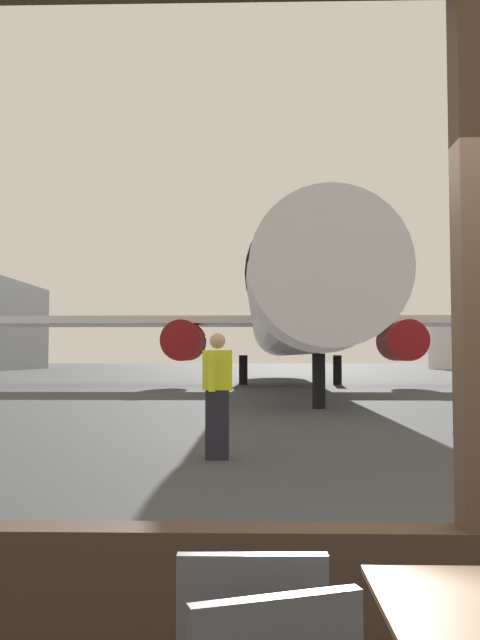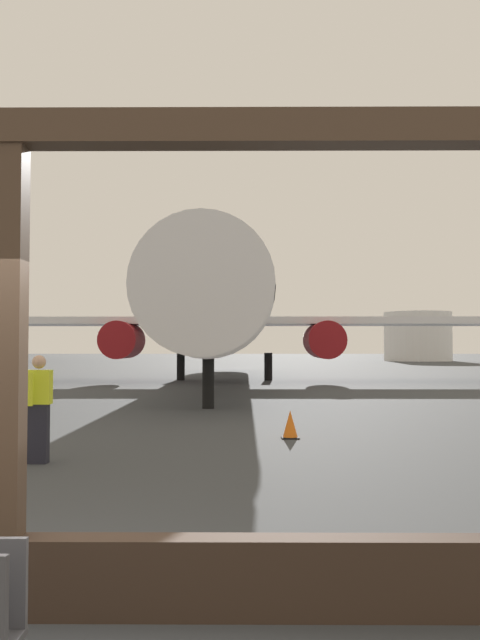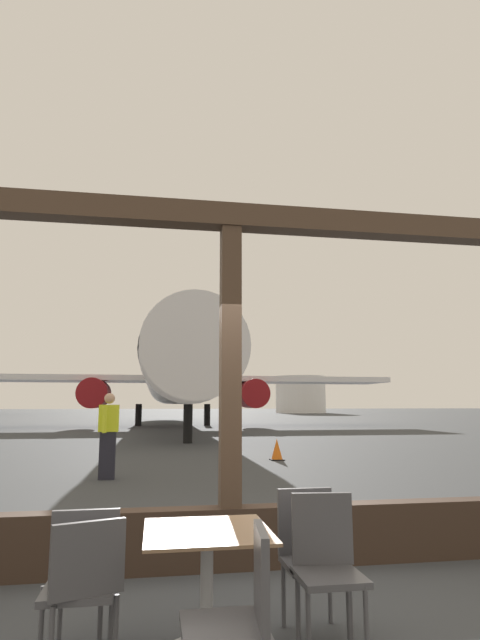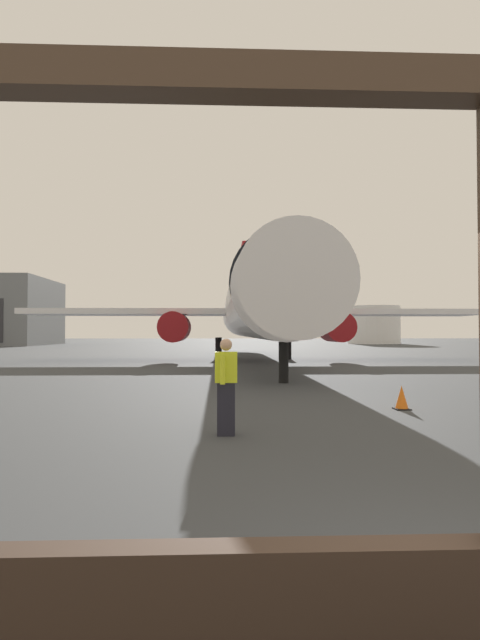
% 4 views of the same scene
% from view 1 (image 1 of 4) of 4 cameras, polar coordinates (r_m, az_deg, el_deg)
% --- Properties ---
extents(ground_plane, '(220.00, 220.00, 0.00)m').
position_cam_1_polar(ground_plane, '(43.52, 2.92, -4.96)').
color(ground_plane, '#383A3D').
extents(window_frame, '(7.42, 0.24, 3.56)m').
position_cam_1_polar(window_frame, '(3.65, 19.19, -4.12)').
color(window_frame, '#38281E').
rests_on(window_frame, ground).
extents(airplane, '(29.89, 36.66, 10.46)m').
position_cam_1_polar(airplane, '(33.38, 4.33, 0.44)').
color(airplane, silver).
rests_on(airplane, ground).
extents(ground_crew_worker, '(0.40, 0.55, 1.74)m').
position_cam_1_polar(ground_crew_worker, '(9.52, -1.90, -6.14)').
color(ground_crew_worker, black).
rests_on(ground_crew_worker, ground).
extents(traffic_cone, '(0.36, 0.36, 0.57)m').
position_cam_1_polar(traffic_cone, '(12.97, 18.26, -7.98)').
color(traffic_cone, orange).
rests_on(traffic_cone, ground).
extents(fuel_storage_tank, '(8.32, 8.32, 6.09)m').
position_cam_1_polar(fuel_storage_tank, '(84.98, 18.17, -1.85)').
color(fuel_storage_tank, white).
rests_on(fuel_storage_tank, ground).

